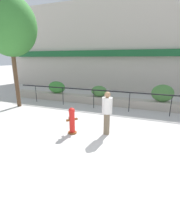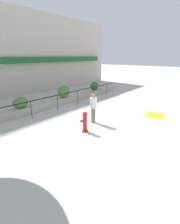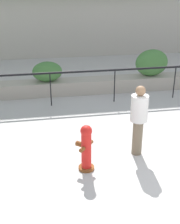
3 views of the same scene
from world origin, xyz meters
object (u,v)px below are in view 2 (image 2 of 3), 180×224
hedge_bush_3 (94,86)px  hedge_bush_1 (20,103)px  hedge_bush_2 (64,91)px  fire_hydrant (85,122)px  pedestrian (93,106)px

hedge_bush_3 → hedge_bush_1: bearing=180.0°
hedge_bush_2 → hedge_bush_3: 4.16m
hedge_bush_1 → hedge_bush_2: hedge_bush_2 is taller
fire_hydrant → hedge_bush_3: bearing=33.6°
hedge_bush_1 → fire_hydrant: bearing=-83.4°
hedge_bush_3 → fire_hydrant: size_ratio=0.97×
fire_hydrant → hedge_bush_1: bearing=96.6°
hedge_bush_2 → fire_hydrant: 5.97m
pedestrian → hedge_bush_3: bearing=36.3°
hedge_bush_1 → hedge_bush_2: 3.87m
fire_hydrant → pedestrian: size_ratio=0.62×
hedge_bush_2 → fire_hydrant: bearing=-123.6°
fire_hydrant → pedestrian: (1.31, 0.45, 0.44)m
hedge_bush_1 → hedge_bush_3: size_ratio=1.00×
hedge_bush_1 → fire_hydrant: (0.58, -4.96, -0.30)m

